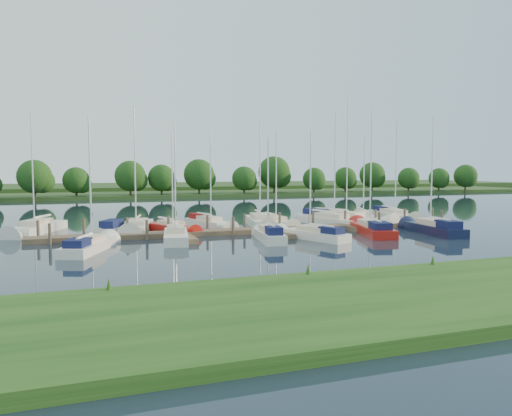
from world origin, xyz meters
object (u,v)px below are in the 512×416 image
object	(u,v)px
sailboat_n_0	(36,230)
sailboat_n_5	(260,223)
dock	(270,231)
motorboat	(111,230)
sailboat_s_2	(269,236)

from	to	relation	value
sailboat_n_0	sailboat_n_5	xyz separation A→B (m)	(20.49, -1.41, 0.00)
dock	sailboat_n_0	size ratio (longest dim) A/B	3.63
motorboat	sailboat_n_5	distance (m)	14.41
sailboat_n_0	sailboat_s_2	bearing A→B (deg)	170.53
sailboat_n_0	motorboat	bearing A→B (deg)	177.23
sailboat_n_0	dock	bearing A→B (deg)	-176.55
dock	motorboat	world-z (taller)	motorboat
dock	sailboat_n_5	world-z (taller)	sailboat_n_5
sailboat_n_5	sailboat_s_2	xyz separation A→B (m)	(-2.75, -9.82, 0.06)
sailboat_n_0	motorboat	world-z (taller)	sailboat_n_0
sailboat_s_2	dock	bearing A→B (deg)	76.95
sailboat_n_5	sailboat_s_2	world-z (taller)	sailboat_n_5
sailboat_n_0	sailboat_n_5	bearing A→B (deg)	-161.08
sailboat_s_2	motorboat	bearing A→B (deg)	153.43
dock	sailboat_n_5	distance (m)	5.55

